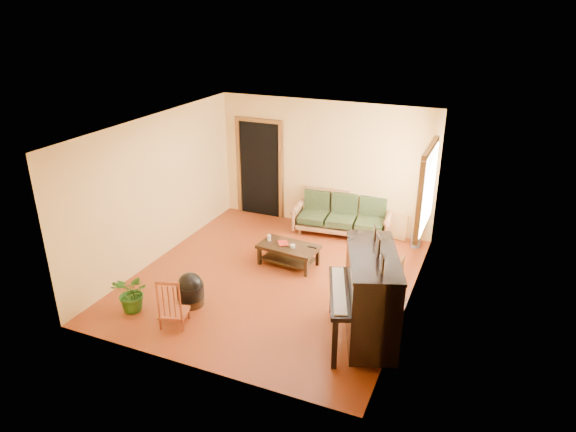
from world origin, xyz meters
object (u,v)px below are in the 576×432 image
at_px(coffee_table, 289,255).
at_px(footstool, 191,293).
at_px(sofa, 342,215).
at_px(armchair, 378,281).
at_px(potted_plant, 133,293).
at_px(red_chair, 173,301).
at_px(ceramic_crock, 416,241).
at_px(piano, 371,298).

xyz_separation_m(coffee_table, footstool, (-0.88, -1.79, 0.01)).
distance_m(sofa, armchair, 2.57).
relative_size(coffee_table, potted_plant, 1.69).
bearing_deg(red_chair, armchair, 18.06).
height_order(red_chair, potted_plant, red_chair).
distance_m(armchair, ceramic_crock, 2.24).
height_order(coffee_table, ceramic_crock, coffee_table).
xyz_separation_m(armchair, footstool, (-2.63, -1.20, -0.18)).
bearing_deg(sofa, piano, -71.95).
height_order(armchair, footstool, armchair).
height_order(coffee_table, potted_plant, potted_plant).
xyz_separation_m(sofa, piano, (1.41, -3.21, 0.25)).
relative_size(coffee_table, footstool, 2.48).
xyz_separation_m(coffee_table, potted_plant, (-1.58, -2.28, 0.12)).
distance_m(piano, ceramic_crock, 3.25).
bearing_deg(footstool, sofa, 68.51).
xyz_separation_m(sofa, coffee_table, (-0.46, -1.64, -0.22)).
xyz_separation_m(footstool, potted_plant, (-0.70, -0.49, 0.11)).
xyz_separation_m(armchair, potted_plant, (-3.33, -1.69, -0.07)).
height_order(coffee_table, red_chair, red_chair).
bearing_deg(footstool, piano, 4.46).
relative_size(footstool, ceramic_crock, 1.78).
relative_size(armchair, ceramic_crock, 3.18).
bearing_deg(armchair, footstool, -154.02).
height_order(ceramic_crock, potted_plant, potted_plant).
distance_m(footstool, potted_plant, 0.86).
xyz_separation_m(coffee_table, armchair, (1.75, -0.59, 0.19)).
relative_size(coffee_table, red_chair, 1.31).
relative_size(sofa, red_chair, 2.41).
bearing_deg(ceramic_crock, sofa, 179.63).
bearing_deg(armchair, potted_plant, -151.62).
relative_size(armchair, piano, 0.50).
distance_m(footstool, ceramic_crock, 4.44).
relative_size(sofa, ceramic_crock, 8.12).
bearing_deg(piano, sofa, 93.95).
bearing_deg(ceramic_crock, red_chair, -124.92).
height_order(footstool, ceramic_crock, footstool).
bearing_deg(ceramic_crock, coffee_table, -140.31).
relative_size(coffee_table, ceramic_crock, 4.42).
relative_size(coffee_table, armchair, 1.39).
bearing_deg(footstool, potted_plant, -144.88).
height_order(sofa, red_chair, sofa).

